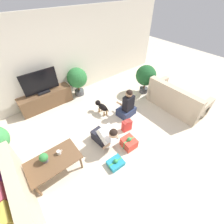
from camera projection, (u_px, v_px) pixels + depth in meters
ground_plane at (112, 139)px, 3.96m from camera, size 16.00×16.00×0.00m
wall_back at (58, 59)px, 4.61m from camera, size 8.40×0.06×2.60m
sofa_left at (7, 204)px, 2.55m from camera, size 0.88×1.73×0.85m
sofa_right at (176, 100)px, 4.72m from camera, size 0.88×1.73×0.85m
coffee_table at (54, 162)px, 3.01m from camera, size 1.04×0.61×0.46m
tv_console at (47, 100)px, 4.78m from camera, size 1.58×0.41×0.54m
tv at (41, 84)px, 4.38m from camera, size 1.02×0.20×0.71m
potted_plant_corner_right at (146, 76)px, 5.12m from camera, size 0.69×0.69×1.03m
potted_plant_back_right at (77, 79)px, 5.03m from camera, size 0.67×0.67×1.00m
person_kneeling at (106, 136)px, 3.59m from camera, size 0.40×0.79×0.77m
person_sitting at (127, 106)px, 4.42m from camera, size 0.56×0.52×0.92m
dog at (101, 106)px, 4.56m from camera, size 0.21×0.59×0.37m
gift_box_a at (116, 163)px, 3.37m from camera, size 0.36×0.30×0.19m
gift_box_b at (129, 143)px, 3.70m from camera, size 0.33×0.36×0.32m
gift_bag_a at (127, 125)px, 4.08m from camera, size 0.28×0.19×0.36m
mug at (59, 152)px, 3.07m from camera, size 0.12×0.08×0.09m
tabletop_plant at (44, 158)px, 2.89m from camera, size 0.17×0.17×0.22m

